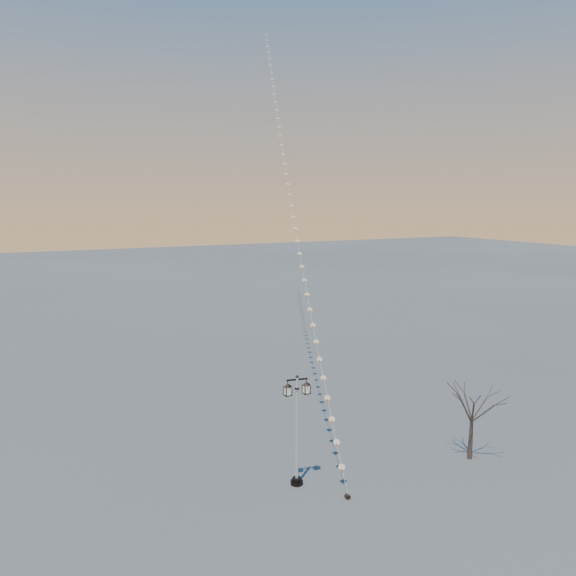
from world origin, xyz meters
TOP-DOWN VIEW (x-y plane):
  - ground at (0.00, 0.00)m, footprint 300.00×300.00m
  - street_lamp at (-0.92, 2.75)m, footprint 1.44×0.68m
  - bare_tree at (8.98, 0.87)m, footprint 2.73×2.73m
  - kite_train at (9.30, 24.35)m, footprint 17.87×48.34m

SIDE VIEW (x-z plane):
  - ground at x=0.00m, z-range 0.00..0.00m
  - bare_tree at x=8.98m, z-range 0.88..5.40m
  - street_lamp at x=-0.92m, z-range 0.31..6.06m
  - kite_train at x=9.30m, z-range -0.07..36.34m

